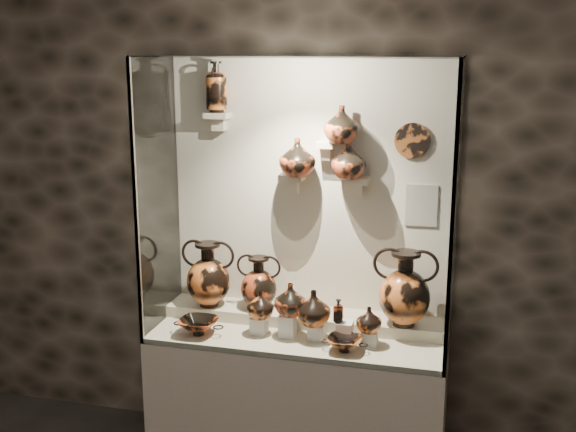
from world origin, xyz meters
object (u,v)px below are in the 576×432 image
object	(u,v)px
jug_c	(314,308)
ovoid_vase_a	(297,157)
amphora_mid	(259,283)
jug_b	(290,299)
amphora_left	(208,274)
lekythos_small	(338,309)
ovoid_vase_b	(342,124)
amphora_right	(405,288)
kylix_right	(345,343)
jug_a	(260,305)
kylix_left	(199,325)
jug_e	(369,320)
lekythos_tall	(216,84)
ovoid_vase_c	(348,160)

from	to	relation	value
jug_c	ovoid_vase_a	world-z (taller)	ovoid_vase_a
amphora_mid	jug_b	xyz separation A→B (m)	(0.25, -0.21, -0.01)
amphora_left	amphora_mid	xyz separation A→B (m)	(0.31, 0.03, -0.04)
lekythos_small	ovoid_vase_b	bearing A→B (deg)	107.68
amphora_right	kylix_right	size ratio (longest dim) A/B	1.80
ovoid_vase_b	amphora_mid	bearing A→B (deg)	-173.74
amphora_left	jug_b	distance (m)	0.59
jug_a	ovoid_vase_a	bearing A→B (deg)	34.40
kylix_left	kylix_right	bearing A→B (deg)	-2.01
lekythos_small	jug_a	bearing A→B (deg)	-172.50
amphora_right	ovoid_vase_a	world-z (taller)	ovoid_vase_a
amphora_left	jug_a	size ratio (longest dim) A/B	2.48
jug_b	jug_c	size ratio (longest dim) A/B	0.93
ovoid_vase_b	lekythos_small	bearing A→B (deg)	-77.08
amphora_right	kylix_left	distance (m)	1.20
jug_a	jug_e	size ratio (longest dim) A/B	1.10
lekythos_tall	jug_a	bearing A→B (deg)	-52.30
kylix_left	ovoid_vase_b	xyz separation A→B (m)	(0.75, 0.34, 1.14)
lekythos_small	kylix_left	xyz separation A→B (m)	(-0.80, -0.09, -0.14)
kylix_left	ovoid_vase_b	bearing A→B (deg)	23.83
jug_b	ovoid_vase_c	bearing A→B (deg)	49.81
amphora_mid	jug_c	xyz separation A→B (m)	(0.39, -0.22, -0.04)
amphora_left	ovoid_vase_a	size ratio (longest dim) A/B	1.82
jug_c	kylix_left	world-z (taller)	jug_c
lekythos_tall	ovoid_vase_a	bearing A→B (deg)	-16.59
lekythos_tall	ovoid_vase_c	world-z (taller)	lekythos_tall
amphora_right	jug_a	bearing A→B (deg)	-154.53
jug_c	amphora_left	bearing A→B (deg)	-178.49
jug_e	ovoid_vase_c	size ratio (longest dim) A/B	0.71
lekythos_small	ovoid_vase_a	xyz separation A→B (m)	(-0.30, 0.25, 0.80)
ovoid_vase_c	ovoid_vase_a	bearing A→B (deg)	171.62
lekythos_small	jug_e	bearing A→B (deg)	7.50
kylix_right	ovoid_vase_c	bearing A→B (deg)	116.90
jug_c	jug_e	bearing A→B (deg)	17.13
kylix_right	amphora_right	bearing A→B (deg)	62.36
amphora_left	jug_c	bearing A→B (deg)	-21.79
jug_a	jug_c	size ratio (longest dim) A/B	0.79
amphora_mid	lekythos_small	size ratio (longest dim) A/B	2.14
jug_a	jug_c	world-z (taller)	jug_c
jug_e	ovoid_vase_a	world-z (taller)	ovoid_vase_a
lekythos_tall	ovoid_vase_c	distance (m)	0.89
kylix_right	ovoid_vase_c	xyz separation A→B (m)	(-0.06, 0.36, 0.94)
amphora_mid	ovoid_vase_b	bearing A→B (deg)	-4.63
jug_a	ovoid_vase_b	bearing A→B (deg)	7.93
jug_a	ovoid_vase_b	xyz separation A→B (m)	(0.41, 0.25, 1.01)
amphora_right	ovoid_vase_b	xyz separation A→B (m)	(-0.39, 0.07, 0.90)
amphora_left	kylix_left	distance (m)	0.36
amphora_mid	kylix_left	xyz separation A→B (m)	(-0.27, -0.31, -0.18)
kylix_left	jug_e	bearing A→B (deg)	4.49
amphora_left	jug_c	world-z (taller)	amphora_left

